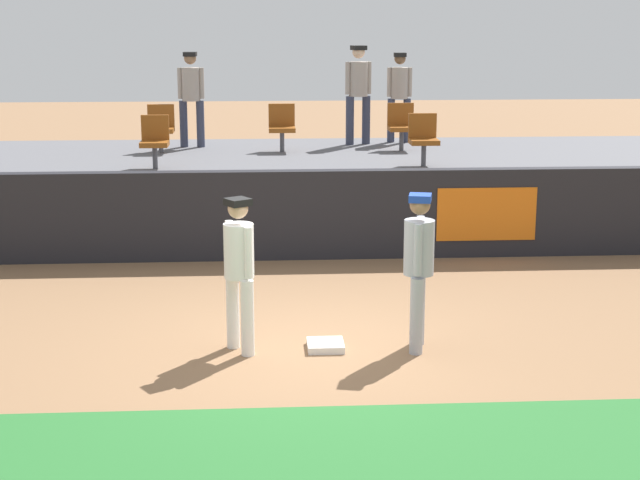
% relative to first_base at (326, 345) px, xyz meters
% --- Properties ---
extents(ground_plane, '(60.00, 60.00, 0.00)m').
position_rel_first_base_xyz_m(ground_plane, '(-0.27, 0.01, -0.04)').
color(ground_plane, '#846042').
extents(grass_foreground_strip, '(18.00, 2.80, 0.01)m').
position_rel_first_base_xyz_m(grass_foreground_strip, '(-0.27, -3.01, -0.04)').
color(grass_foreground_strip, '#26662B').
rests_on(grass_foreground_strip, ground_plane).
extents(first_base, '(0.40, 0.40, 0.08)m').
position_rel_first_base_xyz_m(first_base, '(0.00, 0.00, 0.00)').
color(first_base, white).
rests_on(first_base, ground_plane).
extents(player_fielder_home, '(0.45, 0.56, 1.71)m').
position_rel_first_base_xyz_m(player_fielder_home, '(-0.93, -0.00, 0.95)').
color(player_fielder_home, white).
rests_on(player_fielder_home, ground_plane).
extents(player_runner_visitor, '(0.39, 0.48, 1.73)m').
position_rel_first_base_xyz_m(player_runner_visitor, '(1.01, -0.05, 0.97)').
color(player_runner_visitor, '#9EA3AD').
rests_on(player_runner_visitor, ground_plane).
extents(field_wall, '(18.00, 0.26, 1.34)m').
position_rel_first_base_xyz_m(field_wall, '(-0.26, 4.04, 0.63)').
color(field_wall, black).
rests_on(field_wall, ground_plane).
extents(bleacher_platform, '(18.00, 4.80, 1.17)m').
position_rel_first_base_xyz_m(bleacher_platform, '(-0.27, 6.61, 0.54)').
color(bleacher_platform, '#59595E').
rests_on(bleacher_platform, ground_plane).
extents(seat_back_center, '(0.47, 0.44, 0.84)m').
position_rel_first_base_xyz_m(seat_back_center, '(-0.30, 7.28, 1.60)').
color(seat_back_center, '#4C4C51').
rests_on(seat_back_center, bleacher_platform).
extents(seat_back_left, '(0.47, 0.44, 0.84)m').
position_rel_first_base_xyz_m(seat_back_left, '(-2.46, 7.28, 1.60)').
color(seat_back_left, '#4C4C51').
rests_on(seat_back_left, bleacher_platform).
extents(seat_back_right, '(0.47, 0.44, 0.84)m').
position_rel_first_base_xyz_m(seat_back_right, '(1.85, 7.28, 1.60)').
color(seat_back_right, '#4C4C51').
rests_on(seat_back_right, bleacher_platform).
extents(seat_front_left, '(0.44, 0.44, 0.84)m').
position_rel_first_base_xyz_m(seat_front_left, '(-2.37, 5.48, 1.60)').
color(seat_front_left, '#4C4C51').
rests_on(seat_front_left, bleacher_platform).
extents(seat_front_right, '(0.46, 0.44, 0.84)m').
position_rel_first_base_xyz_m(seat_front_right, '(1.96, 5.48, 1.60)').
color(seat_front_right, '#4C4C51').
rests_on(seat_front_right, bleacher_platform).
extents(spectator_hooded, '(0.47, 0.34, 1.69)m').
position_rel_first_base_xyz_m(spectator_hooded, '(1.96, 8.36, 2.11)').
color(spectator_hooded, '#33384C').
rests_on(spectator_hooded, bleacher_platform).
extents(spectator_capped, '(0.49, 0.35, 1.73)m').
position_rel_first_base_xyz_m(spectator_capped, '(-1.94, 7.93, 2.13)').
color(spectator_capped, '#33384C').
rests_on(spectator_capped, bleacher_platform).
extents(spectator_casual, '(0.50, 0.43, 1.84)m').
position_rel_first_base_xyz_m(spectator_casual, '(1.15, 8.11, 2.19)').
color(spectator_casual, '#33384C').
rests_on(spectator_casual, bleacher_platform).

